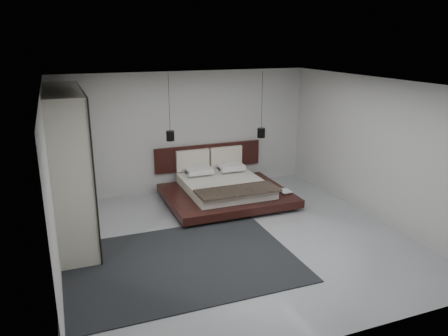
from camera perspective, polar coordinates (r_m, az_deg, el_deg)
name	(u,v)px	position (r m, az deg, el deg)	size (l,w,h in m)	color
floor	(235,238)	(8.08, 1.45, -9.17)	(6.00, 6.00, 0.00)	#979AA0
ceiling	(236,83)	(7.31, 1.62, 11.00)	(6.00, 6.00, 0.00)	white
wall_back	(186,132)	(10.33, -4.95, 4.75)	(6.00, 6.00, 0.00)	#B0B0AD
wall_front	(339,235)	(5.12, 14.80, -8.40)	(6.00, 6.00, 0.00)	#B0B0AD
wall_left	(51,185)	(7.03, -21.65, -2.11)	(6.00, 6.00, 0.00)	#B0B0AD
wall_right	(375,149)	(9.13, 19.17, 2.30)	(6.00, 6.00, 0.00)	#B0B0AD
lattice_screen	(53,153)	(9.42, -21.42, 1.86)	(0.05, 0.90, 2.60)	black
bed	(224,188)	(9.80, 0.02, -2.65)	(2.66, 2.34, 1.06)	black
book_lower	(281,192)	(9.70, 7.42, -3.11)	(0.23, 0.31, 0.03)	#99724C
book_upper	(281,191)	(9.66, 7.41, -3.04)	(0.21, 0.29, 0.02)	#99724C
pendant_left	(170,136)	(9.52, -7.03, 4.22)	(0.18, 0.18, 1.42)	black
pendant_right	(261,133)	(10.28, 4.88, 4.63)	(0.18, 0.18, 1.53)	black
wardrobe	(69,165)	(8.22, -19.60, 0.34)	(0.65, 2.74, 2.69)	beige
rug	(179,263)	(7.30, -5.86, -12.20)	(3.75, 2.68, 0.02)	black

